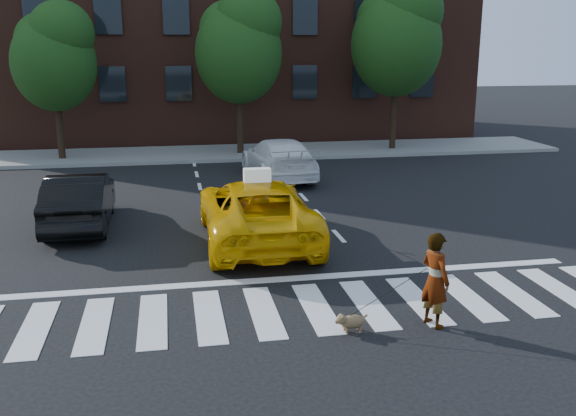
{
  "coord_description": "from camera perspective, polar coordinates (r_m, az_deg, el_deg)",
  "views": [
    {
      "loc": [
        -2.57,
        -10.83,
        4.78
      ],
      "look_at": [
        0.07,
        3.29,
        1.1
      ],
      "focal_mm": 40.0,
      "sensor_mm": 36.0,
      "label": 1
    }
  ],
  "objects": [
    {
      "name": "sidewalk_far",
      "position": [
        28.84,
        -5.34,
        4.91
      ],
      "size": [
        30.0,
        4.0,
        0.15
      ],
      "primitive_type": "cube",
      "color": "slate",
      "rests_on": "ground"
    },
    {
      "name": "tree_right",
      "position": [
        29.61,
        9.71,
        15.1
      ],
      "size": [
        4.0,
        4.0,
        7.7
      ],
      "color": "black",
      "rests_on": "ground"
    },
    {
      "name": "stop_line",
      "position": [
        13.57,
        1.04,
        -6.24
      ],
      "size": [
        12.0,
        0.3,
        0.01
      ],
      "primitive_type": "cube",
      "color": "silver",
      "rests_on": "ground"
    },
    {
      "name": "black_sedan",
      "position": [
        18.04,
        -18.03,
        0.67
      ],
      "size": [
        1.59,
        4.44,
        1.46
      ],
      "primitive_type": "imported",
      "rotation": [
        0.0,
        0.0,
        3.15
      ],
      "color": "black",
      "rests_on": "ground"
    },
    {
      "name": "tree_left",
      "position": [
        28.18,
        -20.08,
        12.83
      ],
      "size": [
        3.39,
        3.38,
        6.5
      ],
      "color": "black",
      "rests_on": "ground"
    },
    {
      "name": "tree_mid",
      "position": [
        28.0,
        -4.35,
        14.47
      ],
      "size": [
        3.69,
        3.69,
        7.1
      ],
      "color": "black",
      "rests_on": "ground"
    },
    {
      "name": "building",
      "position": [
        35.95,
        -6.74,
        16.22
      ],
      "size": [
        26.0,
        10.0,
        12.0
      ],
      "primitive_type": "cube",
      "color": "#4D271B",
      "rests_on": "ground"
    },
    {
      "name": "taxi_sign",
      "position": [
        15.47,
        -2.76,
        2.95
      ],
      "size": [
        0.65,
        0.28,
        0.32
      ],
      "primitive_type": "cube",
      "rotation": [
        0.0,
        0.0,
        3.14
      ],
      "color": "white",
      "rests_on": "taxi"
    },
    {
      "name": "ground",
      "position": [
        12.12,
        2.57,
        -8.88
      ],
      "size": [
        120.0,
        120.0,
        0.0
      ],
      "primitive_type": "plane",
      "color": "black",
      "rests_on": "ground"
    },
    {
      "name": "white_suv",
      "position": [
        23.49,
        -0.83,
        4.43
      ],
      "size": [
        2.4,
        5.15,
        1.46
      ],
      "primitive_type": "imported",
      "rotation": [
        0.0,
        0.0,
        3.21
      ],
      "color": "white",
      "rests_on": "ground"
    },
    {
      "name": "taxi",
      "position": [
        15.88,
        -2.82,
        -0.24
      ],
      "size": [
        2.62,
        5.63,
        1.56
      ],
      "primitive_type": "imported",
      "rotation": [
        0.0,
        0.0,
        3.14
      ],
      "color": "#E0A204",
      "rests_on": "ground"
    },
    {
      "name": "dog",
      "position": [
        11.14,
        5.57,
        -9.99
      ],
      "size": [
        0.6,
        0.25,
        0.34
      ],
      "rotation": [
        0.0,
        0.0,
        0.07
      ],
      "color": "brown",
      "rests_on": "ground"
    },
    {
      "name": "woman",
      "position": [
        11.38,
        12.95,
        -6.24
      ],
      "size": [
        0.59,
        0.72,
        1.69
      ],
      "primitive_type": "imported",
      "rotation": [
        0.0,
        0.0,
        1.91
      ],
      "color": "#999999",
      "rests_on": "ground"
    },
    {
      "name": "crosswalk",
      "position": [
        12.12,
        2.57,
        -8.85
      ],
      "size": [
        13.0,
        2.4,
        0.01
      ],
      "primitive_type": "cube",
      "color": "silver",
      "rests_on": "ground"
    }
  ]
}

